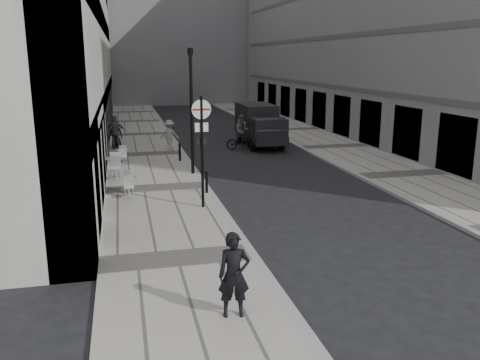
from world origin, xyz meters
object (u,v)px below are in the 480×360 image
object	(u,v)px
walking_man	(234,275)
sign_post	(202,137)
lamppost	(191,105)
panel_van	(259,123)
cyclist	(242,136)

from	to	relation	value
walking_man	sign_post	bearing A→B (deg)	92.42
lamppost	panel_van	world-z (taller)	lamppost
sign_post	cyclist	bearing A→B (deg)	68.01
panel_van	cyclist	bearing A→B (deg)	-139.54
lamppost	cyclist	xyz separation A→B (m)	(3.78, 6.19, -2.40)
sign_post	cyclist	size ratio (longest dim) A/B	1.91
walking_man	panel_van	distance (m)	21.39
walking_man	panel_van	world-z (taller)	panel_van
lamppost	cyclist	distance (m)	7.64
lamppost	panel_van	xyz separation A→B (m)	(5.09, 7.32, -1.80)
sign_post	walking_man	bearing A→B (deg)	-96.65
walking_man	sign_post	xyz separation A→B (m)	(0.61, 7.79, 1.59)
sign_post	lamppost	size ratio (longest dim) A/B	0.70
cyclist	panel_van	bearing A→B (deg)	39.45
sign_post	panel_van	bearing A→B (deg)	64.46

